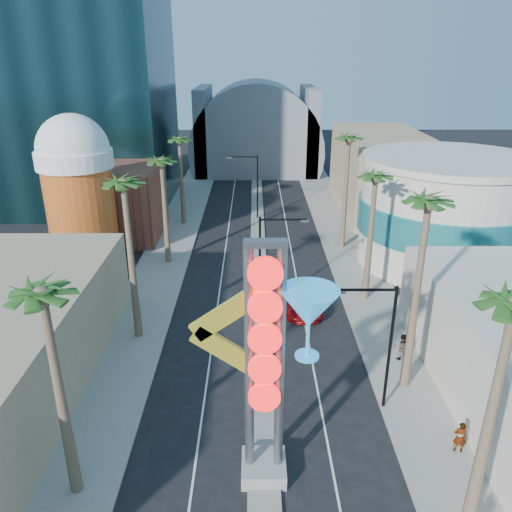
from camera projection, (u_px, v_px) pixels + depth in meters
The scene contains 24 objects.
sidewalk_west at pixel (171, 244), 54.52m from camera, with size 5.00×100.00×0.15m, color gray.
sidewalk_east at pixel (345, 243), 54.60m from camera, with size 5.00×100.00×0.15m, color gray.
median at pixel (258, 234), 57.33m from camera, with size 1.60×84.00×0.15m, color gray.
hotel_tower at pixel (77, 3), 60.64m from camera, with size 20.00×20.00×50.00m, color black.
brick_filler_west at pixel (115, 202), 55.76m from camera, with size 10.00×10.00×8.00m, color brown.
filler_east at pixel (380, 172), 64.76m from camera, with size 10.00×20.00×10.00m, color tan.
beer_mug at pixel (78, 186), 46.89m from camera, with size 7.00×7.00×14.50m.
turquoise_building at pixel (445, 212), 48.04m from camera, with size 16.60×16.60×10.60m.
canopy at pixel (256, 145), 87.13m from camera, with size 22.00×16.00×22.00m.
neon_sign at pixel (283, 350), 22.19m from camera, with size 6.53×2.60×12.55m.
streetlight_0 at pixel (267, 255), 38.86m from camera, with size 3.79×0.25×8.00m.
streetlight_1 at pixel (253, 181), 61.04m from camera, with size 3.79×0.25×8.00m.
streetlight_2 at pixel (383, 337), 27.82m from camera, with size 3.45×0.25×8.00m.
palm_0 at pixel (44, 309), 20.26m from camera, with size 2.40×2.40×11.70m.
palm_1 at pixel (124, 195), 32.85m from camera, with size 2.40×2.40×12.70m.
palm_2 at pixel (162, 169), 46.30m from camera, with size 2.40×2.40×11.20m.
palm_3 at pixel (180, 146), 57.39m from camera, with size 2.40×2.40×11.20m.
palm_4 at pixel (511, 323), 18.32m from camera, with size 2.40×2.40×12.20m.
palm_5 at pixel (427, 216), 27.22m from camera, with size 2.40×2.40×13.20m.
palm_6 at pixel (375, 185), 38.82m from camera, with size 2.40×2.40×11.70m.
palm_7 at pixel (349, 146), 49.57m from camera, with size 2.40×2.40×12.70m.
red_pickup at pixel (300, 300), 40.54m from camera, with size 2.76×5.99×1.66m, color #AB0D10.
pedestrian_a at pixel (460, 437), 25.89m from camera, with size 0.67×0.44×1.85m, color gray.
pedestrian_b at pixel (401, 347), 33.71m from camera, with size 0.93×0.73×1.91m, color gray.
Camera 1 is at (-0.48, -15.93, 19.67)m, focal length 35.00 mm.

